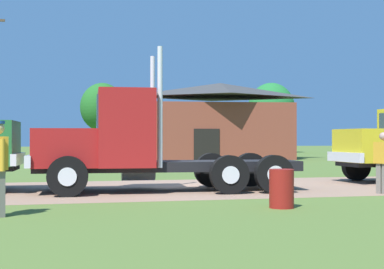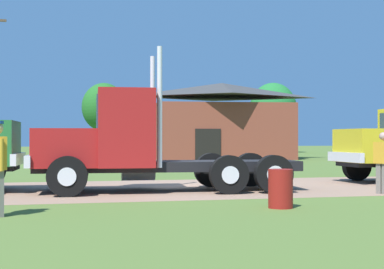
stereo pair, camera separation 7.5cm
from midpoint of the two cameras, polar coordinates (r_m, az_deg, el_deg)
name	(u,v)px [view 1 (the left image)]	position (r m, az deg, el deg)	size (l,w,h in m)	color
ground_plane	(199,188)	(17.57, 0.58, -5.30)	(200.00, 200.00, 0.00)	#4F682B
dirt_track	(199,188)	(17.57, 0.58, -5.28)	(120.00, 6.96, 0.01)	#906F59
truck_foreground_white	(128,146)	(16.34, -6.50, -1.12)	(7.70, 3.08, 3.97)	black
visitor_walking_mid	(383,160)	(16.39, 18.28, -2.43)	(0.38, 0.66, 1.67)	gold
steel_barrel	(282,189)	(12.57, 8.67, -5.31)	(0.53, 0.53, 0.84)	maroon
shed_building	(220,122)	(43.19, 2.78, 1.21)	(11.06, 7.38, 5.68)	brown
tree_mid	(102,107)	(49.21, -8.90, 2.66)	(3.71, 3.71, 6.22)	#513823
tree_right	(271,109)	(63.46, 7.81, 2.54)	(5.10, 5.10, 7.61)	#513823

